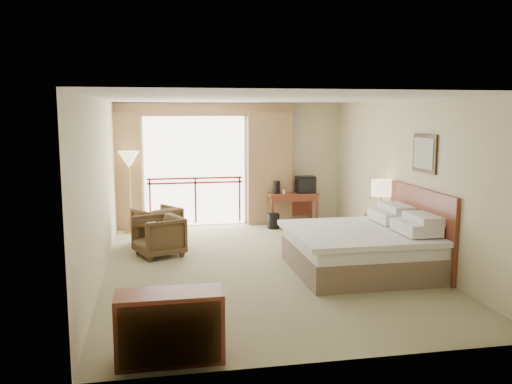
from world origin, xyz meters
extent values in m
plane|color=gray|center=(0.00, 0.00, 0.00)|extent=(7.00, 7.00, 0.00)
plane|color=white|center=(0.00, 0.00, 2.70)|extent=(7.00, 7.00, 0.00)
plane|color=beige|center=(0.00, 3.50, 1.35)|extent=(5.00, 0.00, 5.00)
plane|color=beige|center=(0.00, -3.50, 1.35)|extent=(5.00, 0.00, 5.00)
plane|color=beige|center=(-2.50, 0.00, 1.35)|extent=(0.00, 7.00, 7.00)
plane|color=beige|center=(2.50, 0.00, 1.35)|extent=(0.00, 7.00, 7.00)
plane|color=white|center=(-0.80, 3.48, 1.20)|extent=(2.40, 0.00, 2.40)
cube|color=#AE1F0E|center=(-0.80, 3.46, 0.95)|extent=(2.09, 0.03, 0.04)
cube|color=#AE1F0E|center=(-0.80, 3.46, 1.05)|extent=(2.09, 0.03, 0.04)
cube|color=#AE1F0E|center=(-1.79, 3.46, 0.55)|extent=(0.04, 0.03, 1.00)
cube|color=#AE1F0E|center=(-0.80, 3.46, 0.55)|extent=(0.04, 0.03, 1.00)
cube|color=#AE1F0E|center=(0.19, 3.46, 0.55)|extent=(0.04, 0.03, 1.00)
cube|color=#946D48|center=(-2.45, 3.35, 1.25)|extent=(1.00, 0.26, 2.50)
cube|color=#946D48|center=(0.85, 3.35, 1.25)|extent=(1.00, 0.26, 2.50)
cube|color=#946D48|center=(-0.80, 3.38, 2.55)|extent=(4.40, 0.22, 0.28)
cube|color=silver|center=(1.30, 3.47, 2.35)|extent=(0.50, 0.04, 0.50)
cube|color=brown|center=(1.45, -0.60, 0.20)|extent=(2.05, 2.00, 0.40)
cube|color=white|center=(1.45, -0.60, 0.50)|extent=(2.01, 1.96, 0.22)
cube|color=white|center=(1.40, -0.60, 0.63)|extent=(2.09, 2.06, 0.08)
cube|color=white|center=(2.15, -1.05, 0.78)|extent=(0.50, 0.75, 0.18)
cube|color=white|center=(2.15, -0.15, 0.78)|extent=(0.50, 0.75, 0.18)
cube|color=white|center=(2.28, -1.05, 0.90)|extent=(0.40, 0.70, 0.14)
cube|color=white|center=(2.28, -0.15, 0.90)|extent=(0.40, 0.70, 0.14)
cube|color=maroon|center=(2.46, -0.60, 0.65)|extent=(0.06, 2.10, 1.30)
cube|color=black|center=(2.48, -0.60, 1.85)|extent=(0.03, 0.72, 0.60)
cube|color=silver|center=(2.46, -0.60, 1.85)|extent=(0.01, 0.60, 0.48)
cube|color=maroon|center=(2.32, 0.59, 0.32)|extent=(0.47, 0.55, 0.64)
cylinder|color=tan|center=(2.32, 0.64, 0.68)|extent=(0.15, 0.15, 0.04)
cylinder|color=tan|center=(2.32, 0.64, 0.87)|extent=(0.03, 0.03, 0.37)
cylinder|color=#FFE5B2|center=(2.32, 0.64, 1.14)|extent=(0.35, 0.35, 0.29)
cube|color=black|center=(2.27, 0.44, 0.68)|extent=(0.19, 0.15, 0.08)
cube|color=maroon|center=(1.31, 3.08, 0.69)|extent=(1.09, 0.53, 0.05)
cube|color=maroon|center=(0.81, 2.85, 0.34)|extent=(0.05, 0.05, 0.68)
cube|color=maroon|center=(1.81, 2.85, 0.34)|extent=(0.05, 0.05, 0.68)
cube|color=maroon|center=(0.81, 3.31, 0.34)|extent=(0.05, 0.05, 0.68)
cube|color=maroon|center=(1.81, 3.31, 0.34)|extent=(0.05, 0.05, 0.68)
cube|color=maroon|center=(1.31, 3.31, 0.41)|extent=(1.00, 0.03, 0.50)
cube|color=maroon|center=(1.31, 2.84, 0.62)|extent=(1.00, 0.03, 0.11)
cube|color=black|center=(1.61, 3.08, 0.90)|extent=(0.41, 0.32, 0.37)
cube|color=black|center=(1.61, 2.92, 0.90)|extent=(0.37, 0.02, 0.30)
cylinder|color=black|center=(0.96, 3.08, 0.85)|extent=(0.17, 0.17, 0.29)
cylinder|color=white|center=(1.11, 3.03, 0.76)|extent=(0.09, 0.09, 0.10)
cylinder|color=black|center=(0.82, 2.78, 0.16)|extent=(0.28, 0.28, 0.33)
imported|color=#412D1A|center=(-1.66, 1.98, 0.00)|extent=(1.03, 1.04, 0.69)
imported|color=#412D1A|center=(-1.65, 0.96, 0.00)|extent=(0.99, 0.98, 0.70)
cylinder|color=black|center=(-1.85, 1.26, 0.51)|extent=(0.48, 0.48, 0.04)
cylinder|color=black|center=(-1.85, 1.26, 0.26)|extent=(0.06, 0.06, 0.48)
cylinder|color=black|center=(-1.85, 1.26, 0.02)|extent=(0.35, 0.35, 0.03)
imported|color=white|center=(-1.85, 1.26, 0.53)|extent=(0.20, 0.24, 0.02)
cylinder|color=tan|center=(-2.19, 2.96, 0.01)|extent=(0.28, 0.28, 0.03)
cylinder|color=tan|center=(-2.19, 2.96, 0.74)|extent=(0.03, 0.03, 1.48)
cone|color=#FFE5B2|center=(-2.19, 2.96, 1.53)|extent=(0.43, 0.43, 0.34)
cube|color=maroon|center=(-1.59, -3.17, 0.36)|extent=(1.07, 0.45, 0.71)
cube|color=black|center=(-1.59, -3.39, 0.36)|extent=(0.98, 0.02, 0.62)
camera|label=1|loc=(-1.71, -8.41, 2.48)|focal=38.00mm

